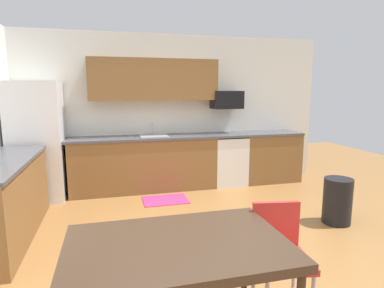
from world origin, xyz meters
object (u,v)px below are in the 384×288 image
at_px(refrigerator, 37,142).
at_px(oven_range, 228,159).
at_px(microwave, 227,100).
at_px(chair_near_table, 280,249).
at_px(dining_table, 178,252).
at_px(trash_bin, 337,201).

distance_m(refrigerator, oven_range, 3.23).
xyz_separation_m(refrigerator, oven_range, (3.20, 0.08, -0.47)).
height_order(microwave, chair_near_table, microwave).
height_order(oven_range, microwave, microwave).
relative_size(refrigerator, chair_near_table, 2.18).
relative_size(refrigerator, dining_table, 1.33).
distance_m(microwave, dining_table, 4.18).
height_order(refrigerator, chair_near_table, refrigerator).
bearing_deg(chair_near_table, refrigerator, 125.26).
distance_m(oven_range, trash_bin, 2.21).
bearing_deg(microwave, trash_bin, -71.12).
height_order(chair_near_table, trash_bin, chair_near_table).
xyz_separation_m(refrigerator, chair_near_table, (2.34, -3.32, -0.42)).
bearing_deg(microwave, oven_range, -90.00).
bearing_deg(trash_bin, oven_range, 109.72).
distance_m(refrigerator, microwave, 3.26).
relative_size(refrigerator, oven_range, 2.04).
xyz_separation_m(dining_table, trash_bin, (2.45, 1.55, -0.41)).
height_order(dining_table, trash_bin, dining_table).
relative_size(chair_near_table, trash_bin, 1.42).
bearing_deg(refrigerator, dining_table, -67.23).
xyz_separation_m(refrigerator, trash_bin, (3.94, -1.99, -0.63)).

